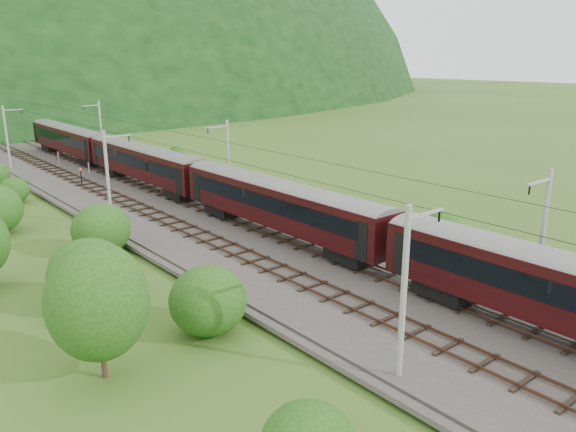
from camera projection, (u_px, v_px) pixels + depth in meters
ground at (475, 338)px, 29.41m from camera, size 600.00×600.00×0.00m
railbed at (340, 280)px, 36.75m from camera, size 14.00×220.00×0.30m
track_left at (313, 286)px, 35.21m from camera, size 2.40×220.00×0.27m
track_right at (365, 268)px, 38.17m from camera, size 2.40×220.00×0.27m
catenary_left at (108, 175)px, 48.02m from camera, size 2.54×192.28×8.00m
catenary_right at (227, 159)px, 55.57m from camera, size 2.54×192.28×8.00m
overhead_wires at (342, 176)px, 34.85m from camera, size 4.83×198.00×0.03m
train at (202, 174)px, 52.60m from camera, size 3.06×147.48×5.33m
hazard_post_near at (58, 157)px, 76.22m from camera, size 0.16×0.16×1.53m
hazard_post_far at (89, 168)px, 68.58m from camera, size 0.16×0.16×1.50m
signal at (81, 176)px, 62.05m from camera, size 0.23×0.23×2.05m
vegetation_left at (59, 246)px, 36.14m from camera, size 12.50×149.90×6.51m
vegetation_right at (439, 231)px, 43.50m from camera, size 5.37×95.71×2.81m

